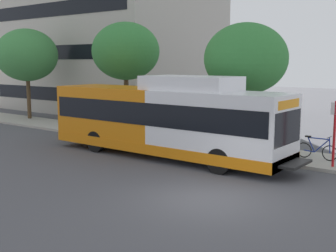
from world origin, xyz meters
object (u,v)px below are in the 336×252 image
(street_tree_mid_block, at_px, (126,51))
(street_tree_near_stop, at_px, (246,59))
(bicycle_parked, at_px, (317,149))
(street_tree_far_block, at_px, (27,55))
(bus_stop_sign_pole, at_px, (335,129))
(transit_bus, at_px, (165,119))

(street_tree_mid_block, bearing_deg, street_tree_near_stop, -90.87)
(bicycle_parked, distance_m, street_tree_far_block, 21.80)
(bus_stop_sign_pole, bearing_deg, street_tree_mid_block, 81.91)
(transit_bus, height_order, street_tree_far_block, street_tree_far_block)
(bus_stop_sign_pole, relative_size, bicycle_parked, 1.48)
(bus_stop_sign_pole, xyz_separation_m, street_tree_near_stop, (1.70, 4.83, 2.73))
(street_tree_near_stop, relative_size, street_tree_mid_block, 0.93)
(bus_stop_sign_pole, xyz_separation_m, street_tree_mid_block, (1.82, 12.77, 3.20))
(bicycle_parked, height_order, street_tree_near_stop, street_tree_near_stop)
(transit_bus, xyz_separation_m, bus_stop_sign_pole, (2.12, -6.75, -0.05))
(transit_bus, distance_m, street_tree_mid_block, 7.86)
(bicycle_parked, xyz_separation_m, street_tree_far_block, (0.72, 21.38, 4.15))
(transit_bus, bearing_deg, street_tree_mid_block, 56.83)
(street_tree_mid_block, height_order, street_tree_far_block, street_tree_far_block)
(transit_bus, bearing_deg, street_tree_near_stop, -26.67)
(transit_bus, bearing_deg, bicycle_parked, -61.97)
(bus_stop_sign_pole, height_order, bicycle_parked, bus_stop_sign_pole)
(transit_bus, relative_size, bicycle_parked, 6.96)
(street_tree_near_stop, xyz_separation_m, street_tree_mid_block, (0.12, 7.95, 0.47))
(bus_stop_sign_pole, bearing_deg, transit_bus, 107.48)
(transit_bus, distance_m, bus_stop_sign_pole, 7.07)
(street_tree_mid_block, bearing_deg, bicycle_parked, -94.19)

